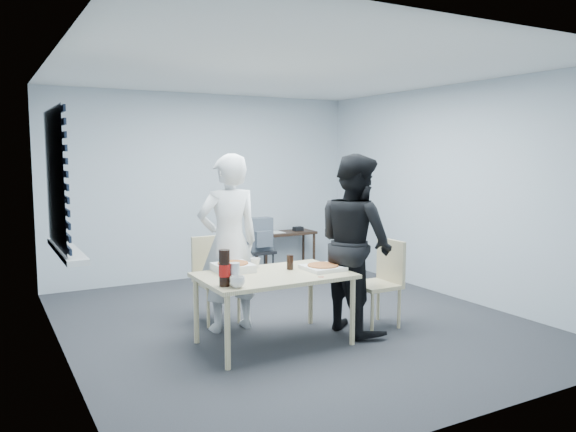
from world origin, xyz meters
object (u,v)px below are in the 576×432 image
backpack (261,235)px  dining_table (274,280)px  mug_b (255,263)px  chair_right (383,276)px  side_table (286,237)px  person_white (229,243)px  soda_bottle (224,269)px  mug_a (238,282)px  stool (260,258)px  person_black (355,243)px  chair_far (214,272)px

backpack → dining_table: bearing=-102.7°
mug_b → chair_right: bearing=-16.2°
side_table → backpack: size_ratio=2.01×
person_white → soda_bottle: size_ratio=5.74×
mug_a → mug_b: mug_a is taller
dining_table → side_table: 3.27m
backpack → mug_a: size_ratio=3.61×
backpack → soda_bottle: size_ratio=1.44×
mug_b → stool: bearing=62.6°
dining_table → soda_bottle: bearing=-158.6°
backpack → soda_bottle: bearing=-111.8°
person_black → mug_a: size_ratio=14.39×
side_table → mug_a: size_ratio=7.26×
side_table → soda_bottle: 3.79m
dining_table → stool: (0.93, 2.19, -0.25)m
chair_right → chair_far: bearing=144.2°
chair_right → person_black: (-0.34, 0.01, 0.37)m
dining_table → backpack: backpack is taller
chair_right → soda_bottle: bearing=-174.0°
stool → side_table: bearing=40.4°
dining_table → person_white: person_white is taller
person_black → soda_bottle: (-1.49, -0.21, -0.07)m
chair_far → side_table: bearing=44.2°
person_black → backpack: (0.03, 2.20, -0.20)m
dining_table → backpack: size_ratio=3.09×
person_white → backpack: (1.12, 1.57, -0.20)m
chair_right → person_black: person_black is taller
chair_right → side_table: chair_right is taller
side_table → mug_a: mug_a is taller
chair_right → backpack: backpack is taller
person_white → mug_a: 1.01m
mug_a → mug_b: 0.82m
chair_far → soda_bottle: bearing=-107.6°
stool → mug_b: mug_b is taller
chair_far → side_table: (1.86, 1.81, 0.00)m
chair_far → mug_b: 0.72m
stool → mug_a: mug_a is taller
chair_far → side_table: chair_far is taller
dining_table → person_black: person_black is taller
person_white → person_black: size_ratio=1.00×
stool → backpack: 0.33m
person_black → stool: 2.27m
person_black → side_table: size_ratio=1.98×
dining_table → backpack: (0.93, 2.17, 0.08)m
chair_far → side_table: size_ratio=1.00×
person_white → person_black: bearing=150.0°
mug_b → dining_table: bearing=-84.8°
backpack → soda_bottle: soda_bottle is taller
chair_far → mug_b: size_ratio=8.90×
chair_far → person_black: size_ratio=0.50×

